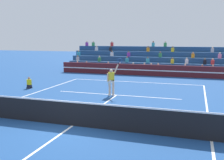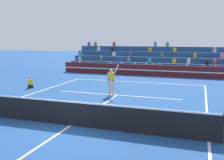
{
  "view_description": "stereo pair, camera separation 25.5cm",
  "coord_description": "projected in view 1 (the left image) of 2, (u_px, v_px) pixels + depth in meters",
  "views": [
    {
      "loc": [
        4.84,
        -9.58,
        3.63
      ],
      "look_at": [
        -0.09,
        5.69,
        1.1
      ],
      "focal_mm": 42.0,
      "sensor_mm": 36.0,
      "label": 1
    },
    {
      "loc": [
        5.08,
        -9.5,
        3.63
      ],
      "look_at": [
        -0.09,
        5.69,
        1.1
      ],
      "focal_mm": 42.0,
      "sensor_mm": 36.0,
      "label": 2
    }
  ],
  "objects": [
    {
      "name": "ground_plane",
      "position": [
        73.0,
        126.0,
        11.04
      ],
      "size": [
        120.0,
        120.0,
        0.0
      ],
      "primitive_type": "plane",
      "color": "navy"
    },
    {
      "name": "tennis_net",
      "position": [
        72.0,
        113.0,
        10.96
      ],
      "size": [
        12.0,
        0.1,
        1.1
      ],
      "color": "black",
      "rests_on": "ground"
    },
    {
      "name": "tennis_player",
      "position": [
        112.0,
        81.0,
        16.76
      ],
      "size": [
        0.88,
        0.68,
        2.47
      ],
      "color": "beige",
      "rests_on": "ground"
    },
    {
      "name": "bleacher_stand",
      "position": [
        151.0,
        62.0,
        29.59
      ],
      "size": [
        18.48,
        4.75,
        3.38
      ],
      "color": "navy",
      "rests_on": "ground"
    },
    {
      "name": "ball_kid_courtside",
      "position": [
        29.0,
        84.0,
        19.34
      ],
      "size": [
        0.3,
        0.36,
        0.84
      ],
      "color": "black",
      "rests_on": "ground"
    },
    {
      "name": "court_lines",
      "position": [
        73.0,
        126.0,
        11.04
      ],
      "size": [
        11.1,
        23.9,
        0.01
      ],
      "color": "white",
      "rests_on": "ground"
    },
    {
      "name": "tennis_ball",
      "position": [
        108.0,
        84.0,
        20.99
      ],
      "size": [
        0.07,
        0.07,
        0.07
      ],
      "primitive_type": "sphere",
      "color": "#C6DB33",
      "rests_on": "ground"
    },
    {
      "name": "sponsor_banner_wall",
      "position": [
        145.0,
        70.0,
        26.09
      ],
      "size": [
        18.0,
        0.26,
        1.1
      ],
      "color": "#51191E",
      "rests_on": "ground"
    }
  ]
}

